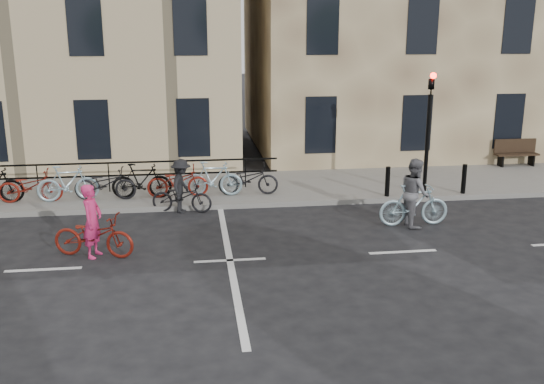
{
  "coord_description": "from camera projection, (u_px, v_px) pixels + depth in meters",
  "views": [
    {
      "loc": [
        -0.76,
        -12.63,
        4.96
      ],
      "look_at": [
        1.17,
        1.66,
        1.1
      ],
      "focal_mm": 40.0,
      "sensor_mm": 36.0,
      "label": 1
    }
  ],
  "objects": [
    {
      "name": "ground",
      "position": [
        230.0,
        261.0,
        13.47
      ],
      "size": [
        120.0,
        120.0,
        0.0
      ],
      "primitive_type": "plane",
      "color": "black",
      "rests_on": "ground"
    },
    {
      "name": "bollard_east",
      "position": [
        387.0,
        181.0,
        18.03
      ],
      "size": [
        0.14,
        0.14,
        0.9
      ],
      "primitive_type": "cylinder",
      "color": "black",
      "rests_on": "sidewalk"
    },
    {
      "name": "building_east",
      "position": [
        420.0,
        1.0,
        25.49
      ],
      "size": [
        14.0,
        10.0,
        12.0
      ],
      "primitive_type": "cube",
      "color": "#846D4F",
      "rests_on": "sidewalk"
    },
    {
      "name": "bench",
      "position": [
        516.0,
        151.0,
        22.13
      ],
      "size": [
        1.6,
        0.41,
        0.97
      ],
      "color": "black",
      "rests_on": "sidewalk"
    },
    {
      "name": "traffic_light",
      "position": [
        429.0,
        118.0,
        17.8
      ],
      "size": [
        0.18,
        0.3,
        3.9
      ],
      "color": "black",
      "rests_on": "sidewalk"
    },
    {
      "name": "bollard_west",
      "position": [
        464.0,
        179.0,
        18.35
      ],
      "size": [
        0.14,
        0.14,
        0.9
      ],
      "primitive_type": "cylinder",
      "color": "black",
      "rests_on": "sidewalk"
    },
    {
      "name": "parked_bikes",
      "position": [
        105.0,
        183.0,
        17.7
      ],
      "size": [
        10.4,
        1.23,
        1.05
      ],
      "color": "black",
      "rests_on": "sidewalk"
    },
    {
      "name": "cyclist_grey",
      "position": [
        414.0,
        199.0,
        15.72
      ],
      "size": [
        1.85,
        0.87,
        1.79
      ],
      "rotation": [
        0.0,
        0.0,
        1.57
      ],
      "color": "#99BAC8",
      "rests_on": "ground"
    },
    {
      "name": "cyclist_pink",
      "position": [
        93.0,
        232.0,
        13.58
      ],
      "size": [
        1.99,
        1.18,
        1.68
      ],
      "rotation": [
        0.0,
        0.0,
        1.28
      ],
      "color": "maroon",
      "rests_on": "ground"
    },
    {
      "name": "cyclist_dark",
      "position": [
        182.0,
        192.0,
        16.91
      ],
      "size": [
        1.8,
        1.09,
        1.52
      ],
      "rotation": [
        0.0,
        0.0,
        1.32
      ],
      "color": "black",
      "rests_on": "ground"
    },
    {
      "name": "sidewalk",
      "position": [
        87.0,
        194.0,
        18.68
      ],
      "size": [
        46.0,
        4.0,
        0.15
      ],
      "primitive_type": "cube",
      "color": "slate",
      "rests_on": "ground"
    }
  ]
}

